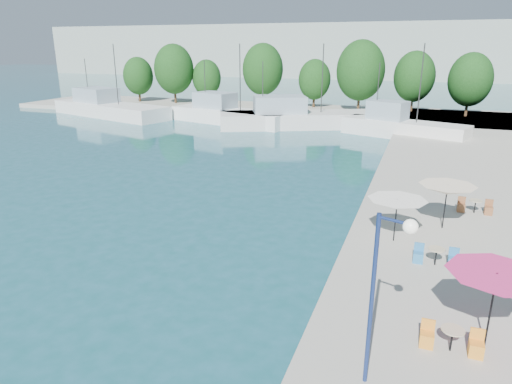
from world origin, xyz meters
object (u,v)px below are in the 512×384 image
at_px(street_lamp, 386,272).
at_px(umbrella_cream, 447,190).
at_px(trawler_02, 228,115).
at_px(umbrella_white, 397,204).
at_px(umbrella_pink, 496,281).
at_px(trawler_01, 108,108).
at_px(trawler_03, 300,118).
at_px(trawler_04, 401,127).

bearing_deg(street_lamp, umbrella_cream, 100.46).
bearing_deg(trawler_02, street_lamp, -45.96).
relative_size(trawler_02, umbrella_white, 6.22).
xyz_separation_m(trawler_02, umbrella_pink, (26.36, -40.21, 1.78)).
bearing_deg(trawler_01, umbrella_cream, -17.96).
xyz_separation_m(trawler_02, umbrella_white, (23.07, -32.86, 1.39)).
bearing_deg(trawler_03, trawler_01, 155.70).
height_order(trawler_02, umbrella_pink, trawler_02).
height_order(trawler_04, umbrella_white, trawler_04).
distance_m(trawler_04, umbrella_cream, 28.31).
distance_m(trawler_01, umbrella_cream, 53.30).
bearing_deg(trawler_02, umbrella_cream, -34.49).
xyz_separation_m(trawler_01, trawler_03, (28.09, 0.25, -0.00)).
distance_m(trawler_02, trawler_04, 21.67).
bearing_deg(trawler_01, trawler_03, 17.19).
relative_size(trawler_03, umbrella_pink, 7.03).
relative_size(trawler_02, trawler_04, 1.26).
bearing_deg(trawler_04, umbrella_cream, -63.03).
bearing_deg(street_lamp, trawler_01, 153.19).
bearing_deg(trawler_04, street_lamp, -68.15).
relative_size(umbrella_cream, street_lamp, 0.56).
distance_m(trawler_03, umbrella_pink, 43.81).
xyz_separation_m(trawler_02, trawler_03, (9.56, 0.21, -0.00)).
height_order(umbrella_pink, umbrella_white, umbrella_pink).
relative_size(trawler_02, umbrella_pink, 5.82).
distance_m(umbrella_pink, street_lamp, 4.43).
height_order(umbrella_white, umbrella_cream, umbrella_cream).
bearing_deg(umbrella_cream, street_lamp, -98.61).
bearing_deg(trawler_03, umbrella_cream, -87.53).
height_order(umbrella_pink, street_lamp, street_lamp).
bearing_deg(trawler_03, umbrella_pink, -92.25).
xyz_separation_m(trawler_03, trawler_04, (11.98, -2.51, 0.00)).
relative_size(trawler_04, umbrella_white, 4.95).
xyz_separation_m(trawler_04, umbrella_cream, (3.76, -28.01, 1.59)).
relative_size(trawler_01, trawler_03, 0.98).
bearing_deg(umbrella_cream, umbrella_white, -131.31).
bearing_deg(trawler_04, umbrella_white, -67.81).
bearing_deg(trawler_03, umbrella_white, -92.59).
xyz_separation_m(trawler_03, umbrella_pink, (16.80, -40.42, 1.79)).
height_order(trawler_02, umbrella_white, trawler_02).
bearing_deg(trawler_01, umbrella_pink, -25.15).
xyz_separation_m(umbrella_white, umbrella_cream, (2.23, 2.54, 0.21)).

